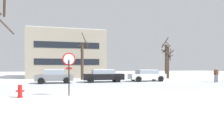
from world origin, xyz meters
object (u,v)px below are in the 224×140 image
object	(u,v)px
stop_sign	(69,66)
parked_car_black	(103,75)
parked_car_white	(147,75)
fire_hydrant	(20,90)
parked_car_gray	(55,76)
pedestrian_crossing	(216,74)

from	to	relation	value
stop_sign	parked_car_black	world-z (taller)	stop_sign
stop_sign	parked_car_white	bearing A→B (deg)	44.48
fire_hydrant	parked_car_gray	bearing A→B (deg)	80.42
fire_hydrant	parked_car_white	bearing A→B (deg)	37.39
fire_hydrant	parked_car_gray	world-z (taller)	parked_car_gray
pedestrian_crossing	stop_sign	bearing A→B (deg)	-160.29
parked_car_white	parked_car_gray	bearing A→B (deg)	179.72
parked_car_black	pedestrian_crossing	xyz separation A→B (m)	(12.05, -3.67, 0.19)
fire_hydrant	parked_car_gray	distance (m)	9.48
stop_sign	fire_hydrant	distance (m)	3.03
fire_hydrant	parked_car_white	size ratio (longest dim) A/B	0.19
parked_car_black	fire_hydrant	bearing A→B (deg)	-125.89
fire_hydrant	parked_car_gray	xyz separation A→B (m)	(1.58, 9.34, 0.34)
fire_hydrant	parked_car_white	distance (m)	15.30
parked_car_white	stop_sign	bearing A→B (deg)	-135.52
stop_sign	fire_hydrant	bearing A→B (deg)	179.91
parked_car_gray	fire_hydrant	bearing A→B (deg)	-99.58
pedestrian_crossing	parked_car_white	bearing A→B (deg)	152.80
parked_car_gray	parked_car_black	distance (m)	5.29
stop_sign	parked_car_gray	size ratio (longest dim) A/B	0.67
stop_sign	parked_car_gray	distance (m)	9.47
parked_car_black	pedestrian_crossing	world-z (taller)	pedestrian_crossing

